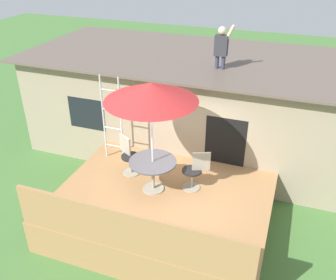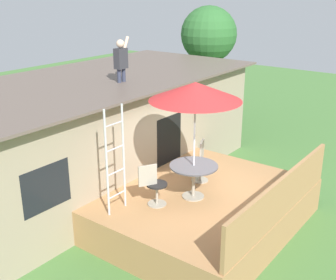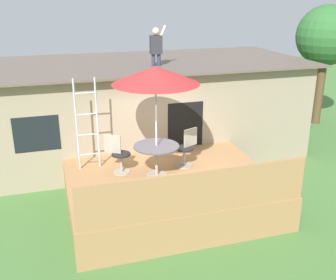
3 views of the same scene
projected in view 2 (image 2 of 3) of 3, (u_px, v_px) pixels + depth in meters
ground_plane at (199, 224)px, 9.93m from camera, size 40.00×40.00×0.00m
house at (87, 134)px, 11.49m from camera, size 10.50×4.50×2.86m
deck at (200, 208)px, 9.80m from camera, size 4.65×3.87×0.80m
deck_railing at (282, 198)px, 8.44m from camera, size 4.55×0.08×0.90m
patio_table at (194, 172)px, 9.26m from camera, size 1.04×1.04×0.74m
patio_umbrella at (195, 92)px, 8.66m from camera, size 1.90×1.90×2.54m
step_ladder at (115, 160)px, 8.53m from camera, size 0.52×0.04×2.20m
person_figure at (121, 58)px, 10.67m from camera, size 0.47×0.20×1.11m
patio_chair_left at (154, 185)px, 8.95m from camera, size 0.58×0.44×0.92m
patio_chair_right at (201, 161)px, 10.15m from camera, size 0.59×0.44×0.92m
backyard_tree at (209, 36)px, 16.95m from camera, size 2.19×2.19×4.43m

